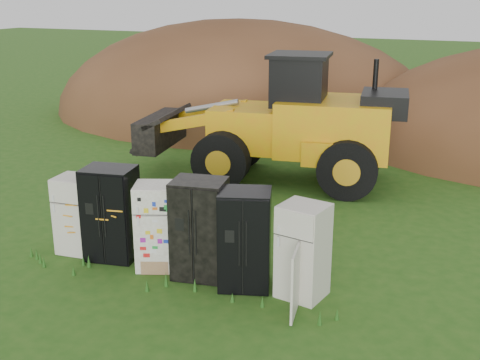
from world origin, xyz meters
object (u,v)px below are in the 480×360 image
object	(u,v)px
fridge_sticker	(156,226)
fridge_open_door	(303,251)
fridge_leftmost	(76,214)
fridge_dark_mid	(200,229)
fridge_black_right	(245,239)
fridge_black_side	(111,213)
wheel_loader	(266,117)

from	to	relation	value
fridge_sticker	fridge_open_door	world-z (taller)	fridge_open_door
fridge_leftmost	fridge_open_door	world-z (taller)	fridge_open_door
fridge_dark_mid	fridge_black_right	distance (m)	0.94
fridge_black_side	fridge_leftmost	bearing A→B (deg)	171.83
fridge_sticker	fridge_open_door	distance (m)	2.93
fridge_leftmost	fridge_open_door	size ratio (longest dim) A/B	0.95
fridge_sticker	fridge_open_door	xyz separation A→B (m)	(2.93, 0.03, 0.00)
fridge_leftmost	fridge_black_side	distance (m)	0.84
fridge_sticker	wheel_loader	size ratio (longest dim) A/B	0.23
fridge_leftmost	fridge_black_right	xyz separation A→B (m)	(3.75, -0.04, 0.11)
fridge_open_door	fridge_leftmost	bearing A→B (deg)	-169.38
fridge_black_side	fridge_sticker	world-z (taller)	fridge_black_side
fridge_sticker	fridge_open_door	size ratio (longest dim) A/B	1.00
fridge_leftmost	fridge_black_right	distance (m)	3.75
fridge_black_side	fridge_sticker	xyz separation A→B (m)	(1.05, -0.04, -0.09)
fridge_leftmost	wheel_loader	world-z (taller)	wheel_loader
fridge_black_side	wheel_loader	size ratio (longest dim) A/B	0.26
fridge_black_right	wheel_loader	bearing A→B (deg)	89.30
fridge_dark_mid	fridge_leftmost	bearing A→B (deg)	170.06
fridge_leftmost	wheel_loader	xyz separation A→B (m)	(1.71, 6.23, 0.97)
fridge_sticker	fridge_dark_mid	world-z (taller)	fridge_dark_mid
fridge_black_right	wheel_loader	size ratio (longest dim) A/B	0.25
fridge_black_side	fridge_dark_mid	world-z (taller)	fridge_dark_mid
fridge_open_door	fridge_black_right	bearing A→B (deg)	-165.69
fridge_sticker	fridge_dark_mid	bearing A→B (deg)	-21.24
fridge_leftmost	wheel_loader	size ratio (longest dim) A/B	0.22
fridge_leftmost	fridge_black_side	world-z (taller)	fridge_black_side
fridge_open_door	wheel_loader	size ratio (longest dim) A/B	0.23
fridge_black_side	wheel_loader	xyz separation A→B (m)	(0.88, 6.19, 0.84)
fridge_black_side	fridge_dark_mid	distance (m)	1.98
fridge_sticker	wheel_loader	world-z (taller)	wheel_loader
fridge_open_door	fridge_black_side	bearing A→B (deg)	-169.87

